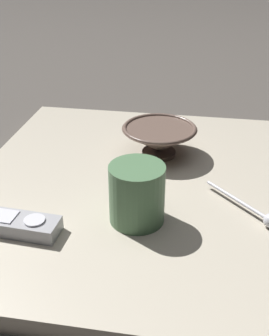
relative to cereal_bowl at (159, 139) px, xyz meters
The scene contains 6 objects.
ground_plane 0.13m from the cereal_bowl, behind, with size 6.00×6.00×0.00m, color #47423D.
table 0.13m from the cereal_bowl, behind, with size 0.67×0.65×0.03m.
cereal_bowl is the anchor object (origin of this frame).
coffee_mug 0.23m from the cereal_bowl, behind, with size 0.09×0.09×0.10m.
teaspoon 0.27m from the cereal_bowl, 137.26° to the right, with size 0.11×0.11×0.02m.
tv_remote_near 0.35m from the cereal_bowl, 145.74° to the left, with size 0.06×0.16×0.03m.
Camera 1 is at (-0.65, -0.09, 0.43)m, focal length 45.28 mm.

